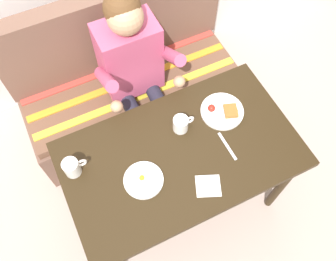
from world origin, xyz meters
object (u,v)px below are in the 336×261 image
(plate_eggs, at_px, (143,180))
(coffee_mug, at_px, (72,167))
(table, at_px, (180,160))
(fork, at_px, (227,146))
(plate_breakfast, at_px, (223,111))
(napkin, at_px, (208,186))
(coffee_mug_second, at_px, (181,124))
(person, at_px, (135,68))
(couch, at_px, (129,88))

(plate_eggs, bearing_deg, coffee_mug, 145.95)
(table, bearing_deg, fork, -16.87)
(plate_breakfast, relative_size, napkin, 1.95)
(coffee_mug_second, xyz_separation_m, napkin, (-0.03, -0.34, -0.04))
(coffee_mug, relative_size, fork, 0.69)
(person, bearing_deg, plate_breakfast, -56.82)
(person, bearing_deg, couch, 90.54)
(person, relative_size, napkin, 10.24)
(plate_eggs, relative_size, coffee_mug_second, 1.65)
(plate_breakfast, bearing_deg, person, 123.18)
(coffee_mug, bearing_deg, coffee_mug_second, -1.09)
(table, relative_size, plate_breakfast, 5.21)
(plate_eggs, distance_m, coffee_mug, 0.35)
(plate_breakfast, distance_m, fork, 0.20)
(plate_breakfast, height_order, coffee_mug_second, coffee_mug_second)
(coffee_mug, bearing_deg, plate_breakfast, -1.56)
(coffee_mug_second, bearing_deg, person, 97.79)
(napkin, bearing_deg, couch, 92.24)
(plate_breakfast, distance_m, napkin, 0.43)
(person, height_order, fork, person)
(fork, bearing_deg, person, 108.12)
(plate_breakfast, bearing_deg, coffee_mug_second, 177.34)
(plate_breakfast, xyz_separation_m, napkin, (-0.27, -0.33, -0.01))
(coffee_mug, bearing_deg, couch, 50.40)
(coffee_mug, bearing_deg, person, 40.94)
(table, relative_size, fork, 7.06)
(couch, height_order, person, person)
(couch, xyz_separation_m, coffee_mug, (-0.52, -0.62, 0.45))
(person, distance_m, plate_breakfast, 0.56)
(person, height_order, plate_eggs, person)
(coffee_mug, height_order, napkin, coffee_mug)
(coffee_mug, relative_size, napkin, 1.00)
(plate_eggs, xyz_separation_m, fork, (0.46, -0.02, -0.01))
(couch, xyz_separation_m, plate_eggs, (-0.23, -0.82, 0.41))
(couch, bearing_deg, napkin, -87.76)
(couch, bearing_deg, plate_eggs, -105.71)
(person, height_order, plate_breakfast, person)
(person, distance_m, coffee_mug, 0.69)
(plate_eggs, bearing_deg, coffee_mug_second, 31.78)
(plate_eggs, xyz_separation_m, coffee_mug, (-0.29, 0.19, 0.04))
(coffee_mug, xyz_separation_m, coffee_mug_second, (0.58, -0.01, -0.00))
(table, height_order, plate_breakfast, plate_breakfast)
(person, distance_m, coffee_mug_second, 0.47)
(plate_eggs, bearing_deg, napkin, -31.03)
(couch, height_order, coffee_mug_second, couch)
(plate_breakfast, xyz_separation_m, plate_eggs, (-0.54, -0.17, -0.00))
(table, relative_size, coffee_mug_second, 10.17)
(couch, height_order, fork, couch)
(couch, bearing_deg, person, -89.46)
(coffee_mug_second, bearing_deg, coffee_mug, 178.91)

